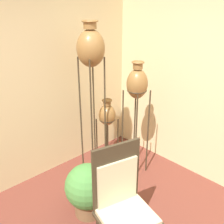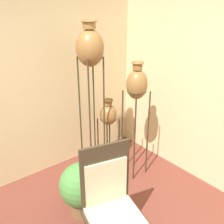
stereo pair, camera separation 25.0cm
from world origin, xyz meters
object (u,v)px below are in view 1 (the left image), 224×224
vase_stand_short (107,116)px  chair (122,200)px  vase_stand_medium (137,86)px  potted_plant (88,189)px  vase_stand_tall (91,51)px

vase_stand_short → chair: 1.63m
vase_stand_medium → potted_plant: vase_stand_medium is taller
vase_stand_medium → chair: bearing=-143.0°
vase_stand_tall → vase_stand_short: vase_stand_tall is taller
vase_stand_medium → vase_stand_short: vase_stand_medium is taller
vase_stand_tall → potted_plant: 1.58m
vase_stand_tall → vase_stand_medium: (0.47, -0.32, -0.46)m
vase_stand_medium → chair: (-1.08, -0.81, -0.64)m
vase_stand_tall → potted_plant: bearing=-135.4°
chair → vase_stand_medium: bearing=51.6°
vase_stand_medium → vase_stand_short: size_ratio=1.61×
vase_stand_short → chair: bearing=-127.7°
vase_stand_medium → chair: size_ratio=1.39×
vase_stand_medium → vase_stand_short: bearing=99.9°
vase_stand_tall → vase_stand_medium: size_ratio=1.30×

